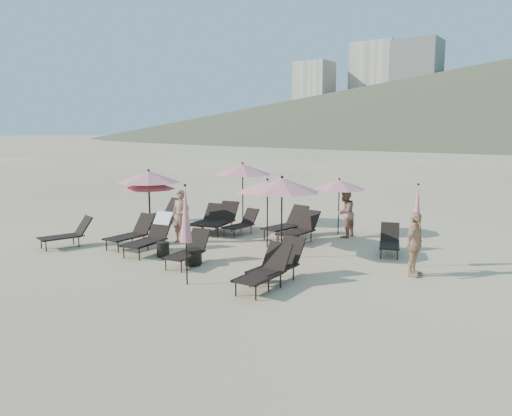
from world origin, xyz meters
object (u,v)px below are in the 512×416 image
Objects in this scene: beachgoer_b at (345,213)px; umbrella_open_0 at (149,177)px; lounger_8 at (242,223)px; umbrella_open_2 at (282,185)px; beachgoer_a at (181,216)px; umbrella_closed_0 at (186,215)px; lounger_6 at (163,212)px; umbrella_open_4 at (339,185)px; lounger_0 at (68,233)px; side_table_0 at (163,249)px; umbrella_closed_1 at (417,209)px; lounger_1 at (132,233)px; lounger_9 at (287,223)px; lounger_12 at (206,219)px; lounger_4 at (278,263)px; umbrella_open_3 at (243,169)px; lounger_3 at (189,250)px; side_table_1 at (193,257)px; lounger_5 at (265,270)px; lounger_11 at (390,241)px; lounger_2 at (151,235)px; lounger_7 at (221,219)px; umbrella_open_1 at (267,186)px; lounger_10 at (300,228)px; umbrella_open_5 at (148,184)px; beachgoer_c at (414,244)px.

umbrella_open_0 is at bearing -56.19° from beachgoer_b.
umbrella_open_2 reaches higher than lounger_8.
lounger_8 is 0.87× the size of beachgoer_a.
umbrella_open_0 is at bearing 144.41° from umbrella_closed_0.
lounger_6 is 0.82× the size of umbrella_open_4.
lounger_0 is 3.89× the size of side_table_0.
umbrella_closed_1 is at bearing -2.04° from beachgoer_a.
umbrella_open_4 is at bearing 36.22° from umbrella_open_0.
umbrella_open_0 is at bearing 115.97° from lounger_1.
lounger_12 is (-2.96, -0.78, -0.04)m from lounger_9.
lounger_4 is 7.74m from umbrella_open_3.
lounger_3 is 2.17m from umbrella_closed_0.
lounger_6 is 3.77× the size of side_table_0.
side_table_1 is at bearing -8.82° from side_table_0.
lounger_5 is 1.08× the size of lounger_11.
lounger_2 reaches higher than lounger_7.
lounger_7 is 7.24m from umbrella_closed_1.
lounger_2 is 4.74m from lounger_9.
lounger_3 is at bearing -84.98° from lounger_9.
umbrella_open_2 is 1.41× the size of beachgoer_b.
lounger_3 is at bearing -21.76° from lounger_2.
umbrella_open_1 is 3.43m from side_table_1.
lounger_8 is at bearing 136.86° from lounger_4.
lounger_10 is at bearing 59.45° from side_table_0.
beachgoer_b is (4.58, 1.91, 0.40)m from lounger_12.
lounger_12 is at bearing 125.61° from side_table_1.
umbrella_open_0 is 6.60m from umbrella_open_4.
lounger_9 is 1.07× the size of lounger_10.
lounger_3 is at bearing -67.93° from umbrella_open_3.
side_table_0 is at bearing -28.71° from beachgoer_b.
umbrella_open_4 is at bearing 90.89° from umbrella_open_2.
umbrella_open_4 reaches higher than lounger_10.
lounger_11 is at bearing -12.31° from umbrella_open_3.
side_table_0 is at bearing -115.42° from lounger_10.
side_table_0 is at bearing -154.28° from umbrella_closed_1.
lounger_9 is at bearing 5.31° from lounger_12.
side_table_0 is (-6.35, -3.06, -1.35)m from umbrella_closed_1.
umbrella_closed_1 is (4.52, 0.33, -0.35)m from umbrella_open_1.
lounger_2 is at bearing -99.35° from lounger_7.
umbrella_open_4 is 0.83× the size of umbrella_closed_0.
lounger_1 is 0.97× the size of beachgoer_a.
umbrella_open_1 reaches higher than lounger_7.
lounger_7 is at bearing 83.09° from lounger_2.
umbrella_closed_0 reaches higher than side_table_0.
lounger_3 is 4.42m from lounger_7.
umbrella_open_2 is 3.71m from umbrella_closed_1.
umbrella_open_5 is at bearing 164.30° from lounger_4.
lounger_11 is 2.34m from beachgoer_c.
umbrella_open_1 is (4.32, 0.83, -0.13)m from umbrella_open_0.
umbrella_open_2 is 1.46× the size of beachgoer_c.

